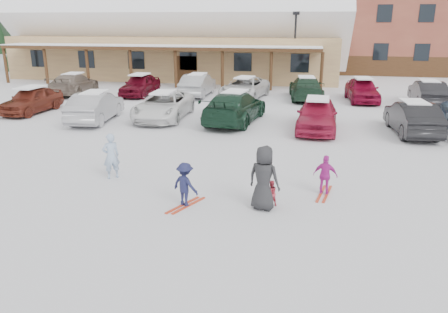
% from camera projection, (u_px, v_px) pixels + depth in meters
% --- Properties ---
extents(ground, '(160.00, 160.00, 0.00)m').
position_uv_depth(ground, '(207.00, 199.00, 12.60)').
color(ground, silver).
rests_on(ground, ground).
extents(day_lodge, '(29.12, 12.50, 10.38)m').
position_uv_depth(day_lodge, '(179.00, 32.00, 39.24)').
color(day_lodge, tan).
rests_on(day_lodge, ground).
extents(lamp_post, '(0.50, 0.25, 5.56)m').
position_uv_depth(lamp_post, '(295.00, 44.00, 33.20)').
color(lamp_post, black).
rests_on(lamp_post, ground).
extents(conifer_0, '(4.40, 4.40, 10.20)m').
position_uv_depth(conifer_0, '(20.00, 12.00, 43.67)').
color(conifer_0, black).
rests_on(conifer_0, ground).
extents(conifer_2, '(5.28, 5.28, 12.24)m').
position_uv_depth(conifer_2, '(50.00, 4.00, 55.29)').
color(conifer_2, black).
rests_on(conifer_2, ground).
extents(conifer_3, '(3.96, 3.96, 9.18)m').
position_uv_depth(conifer_3, '(340.00, 18.00, 51.24)').
color(conifer_3, black).
rests_on(conifer_3, ground).
extents(adult_skier, '(0.65, 0.63, 1.50)m').
position_uv_depth(adult_skier, '(111.00, 156.00, 14.06)').
color(adult_skier, '#9AB3D2').
rests_on(adult_skier, ground).
extents(toddler_red, '(0.46, 0.43, 0.75)m').
position_uv_depth(toddler_red, '(271.00, 193.00, 12.04)').
color(toddler_red, '#D33A4E').
rests_on(toddler_red, ground).
extents(child_navy, '(0.93, 0.76, 1.25)m').
position_uv_depth(child_navy, '(185.00, 185.00, 11.97)').
color(child_navy, '#191C41').
rests_on(child_navy, ground).
extents(skis_child_navy, '(0.76, 1.36, 0.03)m').
position_uv_depth(skis_child_navy, '(186.00, 205.00, 12.15)').
color(skis_child_navy, '#BD361B').
rests_on(skis_child_navy, ground).
extents(child_magenta, '(0.75, 0.42, 1.20)m').
position_uv_depth(child_magenta, '(325.00, 175.00, 12.77)').
color(child_magenta, '#BE2599').
rests_on(child_magenta, ground).
extents(skis_child_magenta, '(0.47, 1.41, 0.03)m').
position_uv_depth(skis_child_magenta, '(324.00, 194.00, 12.95)').
color(skis_child_magenta, '#BD361B').
rests_on(skis_child_magenta, ground).
extents(bystander_dark, '(1.01, 0.81, 1.79)m').
position_uv_depth(bystander_dark, '(264.00, 178.00, 11.69)').
color(bystander_dark, '#262628').
rests_on(bystander_dark, ground).
extents(parked_car_0, '(1.89, 4.25, 1.42)m').
position_uv_depth(parked_car_0, '(31.00, 100.00, 24.16)').
color(parked_car_0, maroon).
rests_on(parked_car_0, ground).
extents(parked_car_1, '(2.07, 4.68, 1.49)m').
position_uv_depth(parked_car_1, '(96.00, 107.00, 22.09)').
color(parked_car_1, '#9B9BA0').
rests_on(parked_car_1, ground).
extents(parked_car_2, '(2.47, 5.10, 1.40)m').
position_uv_depth(parked_car_2, '(164.00, 106.00, 22.65)').
color(parked_car_2, white).
rests_on(parked_car_2, ground).
extents(parked_car_3, '(2.88, 5.62, 1.56)m').
position_uv_depth(parked_car_3, '(235.00, 107.00, 21.85)').
color(parked_car_3, '#163424').
rests_on(parked_car_3, ground).
extents(parked_car_4, '(2.00, 4.52, 1.51)m').
position_uv_depth(parked_car_4, '(317.00, 115.00, 20.18)').
color(parked_car_4, '#A81B3D').
rests_on(parked_car_4, ground).
extents(parked_car_5, '(1.85, 4.57, 1.47)m').
position_uv_depth(parked_car_5, '(412.00, 118.00, 19.63)').
color(parked_car_5, black).
rests_on(parked_car_5, ground).
extents(parked_car_7, '(2.43, 5.09, 1.43)m').
position_uv_depth(parked_car_7, '(74.00, 84.00, 30.23)').
color(parked_car_7, '#7C6C5E').
rests_on(parked_car_7, ground).
extents(parked_car_8, '(1.82, 4.29, 1.45)m').
position_uv_depth(parked_car_8, '(140.00, 85.00, 29.67)').
color(parked_car_8, '#580817').
rests_on(parked_car_8, ground).
extents(parked_car_9, '(1.58, 4.50, 1.48)m').
position_uv_depth(parked_car_9, '(198.00, 85.00, 29.53)').
color(parked_car_9, '#999A9D').
rests_on(parked_car_9, ground).
extents(parked_car_10, '(3.14, 5.33, 1.39)m').
position_uv_depth(parked_car_10, '(244.00, 88.00, 28.53)').
color(parked_car_10, silver).
rests_on(parked_car_10, ground).
extents(parked_car_11, '(2.44, 5.13, 1.44)m').
position_uv_depth(parked_car_11, '(306.00, 88.00, 28.26)').
color(parked_car_11, '#1F3D2A').
rests_on(parked_car_11, ground).
extents(parked_car_12, '(2.06, 4.46, 1.48)m').
position_uv_depth(parked_car_12, '(362.00, 90.00, 27.51)').
color(parked_car_12, maroon).
rests_on(parked_car_12, ground).
extents(parked_car_13, '(1.69, 4.48, 1.46)m').
position_uv_depth(parked_car_13, '(427.00, 93.00, 26.41)').
color(parked_car_13, black).
rests_on(parked_car_13, ground).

